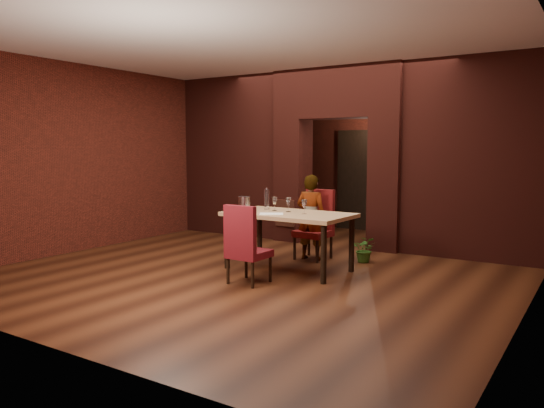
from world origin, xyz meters
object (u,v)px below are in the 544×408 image
(wine_glass_c, at_px, (304,207))
(water_bottle, at_px, (267,199))
(chair_far, at_px, (313,225))
(dining_table, at_px, (288,241))
(wine_glass_a, at_px, (275,204))
(chair_near, at_px, (249,244))
(person_seated, at_px, (311,217))
(wine_bucket, at_px, (244,204))
(wine_glass_b, at_px, (288,205))
(potted_plant, at_px, (365,249))

(wine_glass_c, height_order, water_bottle, water_bottle)
(chair_far, xyz_separation_m, wine_glass_c, (0.34, -0.90, 0.39))
(dining_table, height_order, wine_glass_a, wine_glass_a)
(wine_glass_c, bearing_deg, chair_near, -110.23)
(chair_near, bearing_deg, chair_far, -88.31)
(chair_far, relative_size, wine_glass_c, 5.39)
(person_seated, xyz_separation_m, wine_glass_c, (0.35, -0.86, 0.27))
(dining_table, bearing_deg, wine_glass_c, -4.49)
(wine_bucket, xyz_separation_m, water_bottle, (0.15, 0.37, 0.06))
(wine_glass_a, height_order, wine_glass_b, wine_glass_b)
(chair_far, bearing_deg, wine_glass_c, -65.40)
(dining_table, distance_m, wine_bucket, 0.85)
(wine_glass_b, relative_size, wine_bucket, 0.95)
(dining_table, bearing_deg, chair_near, -91.64)
(person_seated, xyz_separation_m, water_bottle, (-0.41, -0.65, 0.33))
(chair_far, height_order, water_bottle, water_bottle)
(wine_bucket, distance_m, water_bottle, 0.41)
(person_seated, height_order, wine_bucket, person_seated)
(wine_glass_c, height_order, potted_plant, wine_glass_c)
(chair_near, xyz_separation_m, wine_glass_b, (-0.01, 1.01, 0.42))
(wine_glass_b, distance_m, wine_bucket, 0.65)
(wine_bucket, bearing_deg, chair_near, -50.59)
(chair_near, height_order, wine_glass_b, wine_glass_b)
(wine_glass_c, bearing_deg, chair_far, 110.68)
(wine_glass_a, bearing_deg, wine_bucket, -139.35)
(chair_near, bearing_deg, water_bottle, -66.81)
(water_bottle, bearing_deg, person_seated, 57.67)
(wine_glass_c, xyz_separation_m, wine_bucket, (-0.92, -0.17, 0.01))
(chair_far, height_order, person_seated, person_seated)
(chair_near, xyz_separation_m, wine_glass_a, (-0.25, 1.01, 0.42))
(wine_glass_b, bearing_deg, wine_bucket, -153.65)
(wine_glass_a, distance_m, wine_glass_c, 0.59)
(chair_near, height_order, water_bottle, water_bottle)
(wine_glass_b, height_order, potted_plant, wine_glass_b)
(chair_near, height_order, potted_plant, chair_near)
(dining_table, height_order, wine_glass_b, wine_glass_b)
(dining_table, relative_size, water_bottle, 5.45)
(dining_table, relative_size, wine_glass_a, 8.72)
(chair_far, xyz_separation_m, person_seated, (-0.01, -0.05, 0.13))
(wine_glass_b, xyz_separation_m, potted_plant, (0.79, 1.00, -0.74))
(chair_near, distance_m, wine_glass_c, 1.04)
(dining_table, relative_size, chair_near, 1.72)
(wine_glass_a, bearing_deg, dining_table, -17.64)
(chair_far, xyz_separation_m, water_bottle, (-0.43, -0.70, 0.45))
(chair_near, relative_size, wine_bucket, 4.79)
(person_seated, distance_m, wine_bucket, 1.20)
(water_bottle, height_order, potted_plant, water_bottle)
(chair_far, height_order, chair_near, chair_far)
(wine_glass_c, height_order, wine_bucket, wine_bucket)
(chair_near, height_order, wine_glass_c, wine_glass_c)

